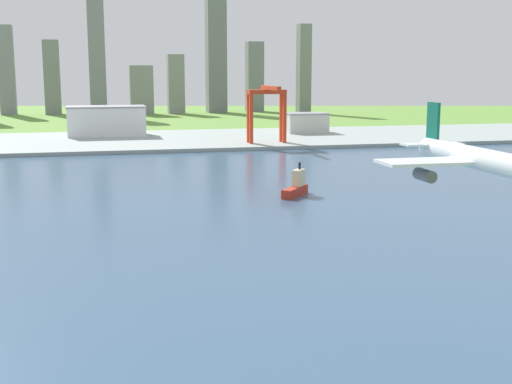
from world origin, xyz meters
TOP-DOWN VIEW (x-y plane):
  - ground_plane at (0.00, 300.00)m, footprint 2400.00×2400.00m
  - water_bay at (0.00, 240.00)m, footprint 840.00×360.00m
  - industrial_pier at (0.00, 490.00)m, footprint 840.00×140.00m
  - airplane_landing at (30.60, 103.92)m, footprint 30.89×37.21m
  - tugboat_small at (49.47, 264.25)m, footprint 14.82×16.94m
  - port_crane_red at (83.17, 442.42)m, footprint 25.12×41.76m
  - warehouse_main at (-19.51, 522.44)m, footprint 57.11×30.60m
  - warehouse_annex at (132.26, 513.19)m, footprint 32.14×23.87m
  - distant_skyline at (27.93, 825.94)m, footprint 402.86×68.78m

SIDE VIEW (x-z plane):
  - ground_plane at x=0.00m, z-range 0.00..0.00m
  - water_bay at x=0.00m, z-range 0.00..0.15m
  - industrial_pier at x=0.00m, z-range 0.00..2.50m
  - tugboat_small at x=49.47m, z-range -2.68..10.24m
  - warehouse_annex at x=132.26m, z-range 2.52..17.85m
  - warehouse_main at x=-19.51m, z-range 2.52..24.42m
  - port_crane_red at x=83.17m, z-range 10.98..48.80m
  - airplane_landing at x=30.60m, z-range 29.42..41.12m
  - distant_skyline at x=27.93m, z-range -15.93..125.12m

